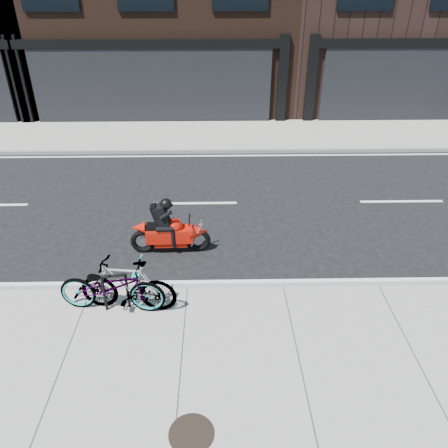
{
  "coord_description": "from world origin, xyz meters",
  "views": [
    {
      "loc": [
        0.63,
        -9.14,
        5.88
      ],
      "look_at": [
        0.79,
        -0.71,
        0.9
      ],
      "focal_mm": 35.0,
      "sensor_mm": 36.0,
      "label": 1
    }
  ],
  "objects_px": {
    "bike_rack": "(115,289)",
    "manhole_cover": "(191,434)",
    "motorcycle": "(173,230)",
    "bicycle_rear": "(128,285)",
    "bicycle_front": "(112,286)"
  },
  "relations": [
    {
      "from": "motorcycle",
      "to": "manhole_cover",
      "type": "relative_size",
      "value": 2.87
    },
    {
      "from": "bike_rack",
      "to": "bicycle_front",
      "type": "distance_m",
      "value": 0.09
    },
    {
      "from": "bike_rack",
      "to": "motorcycle",
      "type": "relative_size",
      "value": 0.43
    },
    {
      "from": "bike_rack",
      "to": "bicycle_rear",
      "type": "height_order",
      "value": "bicycle_rear"
    },
    {
      "from": "bike_rack",
      "to": "bicycle_rear",
      "type": "bearing_deg",
      "value": 0.0
    },
    {
      "from": "bicycle_front",
      "to": "bicycle_rear",
      "type": "height_order",
      "value": "bicycle_rear"
    },
    {
      "from": "bicycle_rear",
      "to": "manhole_cover",
      "type": "xyz_separation_m",
      "value": [
        1.3,
        -2.7,
        -0.55
      ]
    },
    {
      "from": "motorcycle",
      "to": "bicycle_rear",
      "type": "bearing_deg",
      "value": -108.75
    },
    {
      "from": "bike_rack",
      "to": "motorcycle",
      "type": "bearing_deg",
      "value": 66.99
    },
    {
      "from": "bicycle_front",
      "to": "motorcycle",
      "type": "distance_m",
      "value": 2.38
    },
    {
      "from": "bike_rack",
      "to": "bicycle_front",
      "type": "height_order",
      "value": "bicycle_front"
    },
    {
      "from": "manhole_cover",
      "to": "bike_rack",
      "type": "bearing_deg",
      "value": 119.83
    },
    {
      "from": "bike_rack",
      "to": "manhole_cover",
      "type": "relative_size",
      "value": 1.24
    },
    {
      "from": "bike_rack",
      "to": "manhole_cover",
      "type": "height_order",
      "value": "bike_rack"
    },
    {
      "from": "bicycle_rear",
      "to": "bike_rack",
      "type": "bearing_deg",
      "value": -83.1
    }
  ]
}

